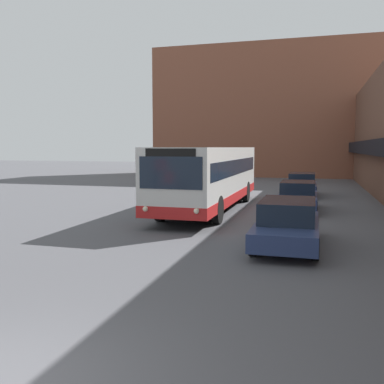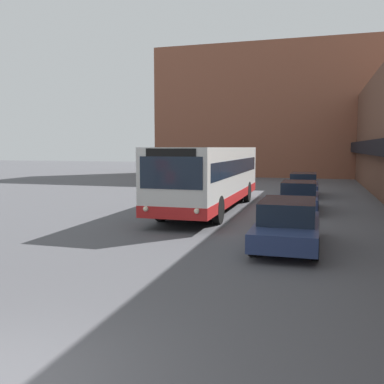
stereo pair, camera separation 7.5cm
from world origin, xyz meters
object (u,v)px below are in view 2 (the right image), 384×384
object	(u,v)px
parked_car_front	(288,223)
city_bus	(211,176)
parked_car_middle	(299,196)
parked_car_back	(303,184)

from	to	relation	value
parked_car_front	city_bus	bearing A→B (deg)	121.27
city_bus	parked_car_front	xyz separation A→B (m)	(4.13, -6.80, -0.96)
parked_car_front	parked_car_middle	bearing A→B (deg)	90.00
parked_car_middle	parked_car_back	distance (m)	6.50
city_bus	parked_car_back	distance (m)	8.80
parked_car_middle	parked_car_back	xyz separation A→B (m)	(-0.00, 6.50, 0.02)
city_bus	parked_car_back	xyz separation A→B (m)	(4.13, 7.71, -0.96)
parked_car_middle	parked_car_back	size ratio (longest dim) A/B	1.04
city_bus	parked_car_back	world-z (taller)	city_bus
city_bus	parked_car_middle	world-z (taller)	city_bus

